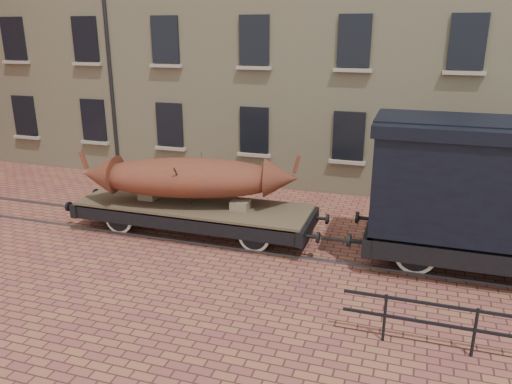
% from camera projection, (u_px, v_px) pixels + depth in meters
% --- Properties ---
extents(ground, '(90.00, 90.00, 0.00)m').
position_uv_depth(ground, '(284.00, 244.00, 14.03)').
color(ground, brown).
extents(rail_track, '(30.00, 1.52, 0.06)m').
position_uv_depth(rail_track, '(284.00, 243.00, 14.02)').
color(rail_track, '#59595E').
rests_on(rail_track, ground).
extents(flatcar_wagon, '(7.74, 2.10, 1.17)m').
position_uv_depth(flatcar_wagon, '(194.00, 210.00, 14.61)').
color(flatcar_wagon, brown).
rests_on(flatcar_wagon, ground).
extents(iron_boat, '(6.33, 2.98, 1.53)m').
position_uv_depth(iron_boat, '(189.00, 177.00, 14.34)').
color(iron_boat, maroon).
rests_on(iron_boat, flatcar_wagon).
extents(goods_van, '(7.29, 2.66, 3.77)m').
position_uv_depth(goods_van, '(512.00, 182.00, 11.69)').
color(goods_van, black).
rests_on(goods_van, ground).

